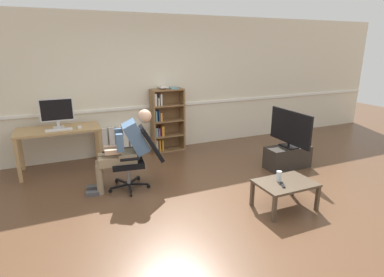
{
  "coord_description": "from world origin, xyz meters",
  "views": [
    {
      "loc": [
        -1.75,
        -3.42,
        2.09
      ],
      "look_at": [
        0.15,
        0.85,
        0.7
      ],
      "focal_mm": 28.99,
      "sensor_mm": 36.0,
      "label": 1
    }
  ],
  "objects_px": {
    "office_chair": "(138,155)",
    "spare_remote": "(283,185)",
    "keyboard": "(59,130)",
    "computer_mouse": "(80,127)",
    "computer_desk": "(59,134)",
    "tv_stand": "(287,157)",
    "bookshelf": "(165,120)",
    "imac_monitor": "(57,111)",
    "drinking_glass": "(279,176)",
    "radiator": "(119,141)",
    "person_seated": "(125,148)",
    "tv_screen": "(290,128)",
    "coffee_table": "(285,185)"
  },
  "relations": [
    {
      "from": "person_seated",
      "to": "tv_screen",
      "type": "bearing_deg",
      "value": 91.15
    },
    {
      "from": "radiator",
      "to": "person_seated",
      "type": "bearing_deg",
      "value": -97.07
    },
    {
      "from": "computer_mouse",
      "to": "tv_screen",
      "type": "height_order",
      "value": "tv_screen"
    },
    {
      "from": "person_seated",
      "to": "drinking_glass",
      "type": "relative_size",
      "value": 8.86
    },
    {
      "from": "imac_monitor",
      "to": "drinking_glass",
      "type": "xyz_separation_m",
      "value": [
        2.59,
        -2.65,
        -0.6
      ]
    },
    {
      "from": "keyboard",
      "to": "computer_desk",
      "type": "bearing_deg",
      "value": 94.72
    },
    {
      "from": "computer_desk",
      "to": "bookshelf",
      "type": "bearing_deg",
      "value": 8.27
    },
    {
      "from": "keyboard",
      "to": "tv_screen",
      "type": "xyz_separation_m",
      "value": [
        3.68,
        -1.37,
        -0.04
      ]
    },
    {
      "from": "keyboard",
      "to": "bookshelf",
      "type": "height_order",
      "value": "bookshelf"
    },
    {
      "from": "tv_stand",
      "to": "spare_remote",
      "type": "height_order",
      "value": "spare_remote"
    },
    {
      "from": "keyboard",
      "to": "computer_mouse",
      "type": "distance_m",
      "value": 0.33
    },
    {
      "from": "bookshelf",
      "to": "tv_screen",
      "type": "height_order",
      "value": "bookshelf"
    },
    {
      "from": "computer_desk",
      "to": "spare_remote",
      "type": "relative_size",
      "value": 9.0
    },
    {
      "from": "keyboard",
      "to": "tv_screen",
      "type": "height_order",
      "value": "tv_screen"
    },
    {
      "from": "computer_mouse",
      "to": "person_seated",
      "type": "height_order",
      "value": "person_seated"
    },
    {
      "from": "computer_mouse",
      "to": "office_chair",
      "type": "xyz_separation_m",
      "value": [
        0.72,
        -1.1,
        -0.25
      ]
    },
    {
      "from": "keyboard",
      "to": "computer_mouse",
      "type": "bearing_deg",
      "value": 3.49
    },
    {
      "from": "tv_screen",
      "to": "spare_remote",
      "type": "relative_size",
      "value": 6.7
    },
    {
      "from": "office_chair",
      "to": "spare_remote",
      "type": "bearing_deg",
      "value": 52.44
    },
    {
      "from": "bookshelf",
      "to": "person_seated",
      "type": "distance_m",
      "value": 1.88
    },
    {
      "from": "person_seated",
      "to": "drinking_glass",
      "type": "distance_m",
      "value": 2.23
    },
    {
      "from": "person_seated",
      "to": "tv_stand",
      "type": "distance_m",
      "value": 2.86
    },
    {
      "from": "computer_desk",
      "to": "tv_stand",
      "type": "relative_size",
      "value": 1.66
    },
    {
      "from": "coffee_table",
      "to": "bookshelf",
      "type": "bearing_deg",
      "value": 102.36
    },
    {
      "from": "computer_desk",
      "to": "computer_mouse",
      "type": "xyz_separation_m",
      "value": [
        0.34,
        -0.12,
        0.12
      ]
    },
    {
      "from": "coffee_table",
      "to": "drinking_glass",
      "type": "bearing_deg",
      "value": 130.38
    },
    {
      "from": "computer_desk",
      "to": "imac_monitor",
      "type": "bearing_deg",
      "value": 80.03
    },
    {
      "from": "computer_mouse",
      "to": "bookshelf",
      "type": "relative_size",
      "value": 0.08
    },
    {
      "from": "keyboard",
      "to": "computer_mouse",
      "type": "height_order",
      "value": "computer_mouse"
    },
    {
      "from": "radiator",
      "to": "tv_stand",
      "type": "bearing_deg",
      "value": -35.95
    },
    {
      "from": "drinking_glass",
      "to": "tv_screen",
      "type": "bearing_deg",
      "value": 44.69
    },
    {
      "from": "computer_mouse",
      "to": "spare_remote",
      "type": "xyz_separation_m",
      "value": [
        2.22,
        -2.6,
        -0.39
      ]
    },
    {
      "from": "computer_mouse",
      "to": "office_chair",
      "type": "bearing_deg",
      "value": -56.52
    },
    {
      "from": "keyboard",
      "to": "office_chair",
      "type": "relative_size",
      "value": 0.44
    },
    {
      "from": "imac_monitor",
      "to": "tv_stand",
      "type": "bearing_deg",
      "value": -23.31
    },
    {
      "from": "imac_monitor",
      "to": "person_seated",
      "type": "distance_m",
      "value": 1.58
    },
    {
      "from": "coffee_table",
      "to": "office_chair",
      "type": "bearing_deg",
      "value": 138.29
    },
    {
      "from": "tv_screen",
      "to": "imac_monitor",
      "type": "bearing_deg",
      "value": 67.85
    },
    {
      "from": "office_chair",
      "to": "bookshelf",
      "type": "bearing_deg",
      "value": 155.11
    },
    {
      "from": "office_chair",
      "to": "tv_screen",
      "type": "height_order",
      "value": "tv_screen"
    },
    {
      "from": "computer_mouse",
      "to": "bookshelf",
      "type": "height_order",
      "value": "bookshelf"
    },
    {
      "from": "computer_mouse",
      "to": "drinking_glass",
      "type": "height_order",
      "value": "computer_mouse"
    },
    {
      "from": "bookshelf",
      "to": "radiator",
      "type": "height_order",
      "value": "bookshelf"
    },
    {
      "from": "imac_monitor",
      "to": "bookshelf",
      "type": "distance_m",
      "value": 2.06
    },
    {
      "from": "computer_desk",
      "to": "tv_stand",
      "type": "xyz_separation_m",
      "value": [
        3.69,
        -1.51,
        -0.46
      ]
    },
    {
      "from": "radiator",
      "to": "spare_remote",
      "type": "xyz_separation_m",
      "value": [
        1.49,
        -3.11,
        0.09
      ]
    },
    {
      "from": "imac_monitor",
      "to": "bookshelf",
      "type": "relative_size",
      "value": 0.41
    },
    {
      "from": "computer_desk",
      "to": "computer_mouse",
      "type": "bearing_deg",
      "value": -19.47
    },
    {
      "from": "computer_mouse",
      "to": "radiator",
      "type": "distance_m",
      "value": 1.02
    },
    {
      "from": "bookshelf",
      "to": "person_seated",
      "type": "height_order",
      "value": "bookshelf"
    }
  ]
}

